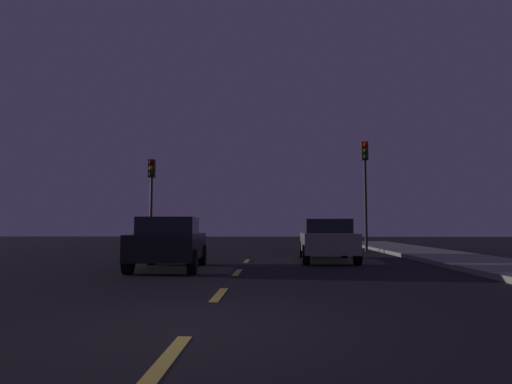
{
  "coord_description": "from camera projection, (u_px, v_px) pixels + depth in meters",
  "views": [
    {
      "loc": [
        1.0,
        -5.32,
        1.22
      ],
      "look_at": [
        0.09,
        15.76,
        2.88
      ],
      "focal_mm": 30.69,
      "sensor_mm": 36.0,
      "label": 1
    }
  ],
  "objects": [
    {
      "name": "traffic_signal_left",
      "position": [
        151.0,
        186.0,
        21.68
      ],
      "size": [
        0.32,
        0.38,
        4.55
      ],
      "color": "#2D2D30",
      "rests_on": "ground_plane"
    },
    {
      "name": "ground_plane",
      "position": [
        239.0,
        270.0,
        12.22
      ],
      "size": [
        80.0,
        80.0,
        0.0
      ],
      "primitive_type": "plane",
      "color": "black"
    },
    {
      "name": "lane_stripe_third",
      "position": [
        237.0,
        272.0,
        11.62
      ],
      "size": [
        0.16,
        1.6,
        0.01
      ],
      "primitive_type": "cube",
      "color": "#EACC4C",
      "rests_on": "ground_plane"
    },
    {
      "name": "lane_stripe_nearest",
      "position": [
        167.0,
        358.0,
        4.05
      ],
      "size": [
        0.16,
        1.6,
        0.01
      ],
      "primitive_type": "cube",
      "color": "#EACC4C",
      "rests_on": "ground_plane"
    },
    {
      "name": "car_adjacent_lane",
      "position": [
        170.0,
        242.0,
        12.54
      ],
      "size": [
        2.1,
        4.05,
        1.48
      ],
      "color": "black",
      "rests_on": "ground_plane"
    },
    {
      "name": "car_stopped_ahead",
      "position": [
        327.0,
        239.0,
        15.53
      ],
      "size": [
        1.94,
        4.38,
        1.47
      ],
      "color": "gray",
      "rests_on": "ground_plane"
    },
    {
      "name": "traffic_signal_right",
      "position": [
        365.0,
        175.0,
        21.27
      ],
      "size": [
        0.32,
        0.38,
        5.35
      ],
      "color": "black",
      "rests_on": "ground_plane"
    },
    {
      "name": "lane_stripe_second",
      "position": [
        219.0,
        294.0,
        7.84
      ],
      "size": [
        0.16,
        1.6,
        0.01
      ],
      "primitive_type": "cube",
      "color": "#EACC4C",
      "rests_on": "ground_plane"
    },
    {
      "name": "lane_stripe_fourth",
      "position": [
        247.0,
        261.0,
        15.41
      ],
      "size": [
        0.16,
        1.6,
        0.01
      ],
      "primitive_type": "cube",
      "color": "#EACC4C",
      "rests_on": "ground_plane"
    }
  ]
}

